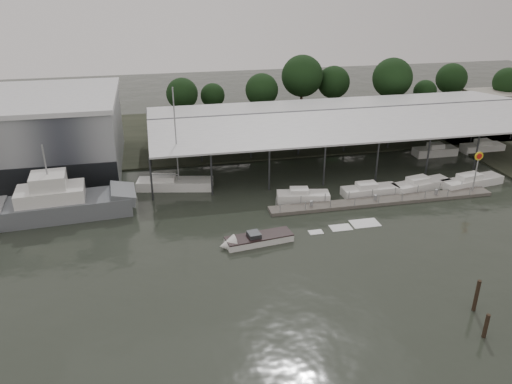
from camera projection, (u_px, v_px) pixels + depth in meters
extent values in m
plane|color=#252B23|center=(284.00, 259.00, 48.13)|extent=(200.00, 200.00, 0.00)
cube|color=#35382A|center=(220.00, 133.00, 85.66)|extent=(140.00, 30.00, 0.30)
cube|color=gray|center=(28.00, 136.00, 67.58)|extent=(24.00, 20.00, 10.00)
cube|color=black|center=(16.00, 185.00, 59.81)|extent=(24.00, 0.30, 4.00)
cube|color=silver|center=(20.00, 98.00, 65.48)|extent=(24.50, 20.50, 0.60)
cube|color=#323437|center=(347.00, 109.00, 73.70)|extent=(58.00, 0.40, 0.30)
cylinder|color=#323437|center=(151.00, 179.00, 59.48)|extent=(0.24, 0.24, 5.50)
cylinder|color=#323437|center=(148.00, 126.00, 80.05)|extent=(0.24, 0.24, 5.50)
cylinder|color=#323437|center=(471.00, 107.00, 91.15)|extent=(0.24, 0.24, 5.50)
cube|color=#636058|center=(383.00, 201.00, 59.87)|extent=(28.00, 2.00, 0.40)
cylinder|color=gray|center=(280.00, 209.00, 56.33)|extent=(0.10, 0.10, 1.20)
cylinder|color=gray|center=(476.00, 184.00, 62.92)|extent=(0.10, 0.10, 1.20)
cube|color=gray|center=(375.00, 198.00, 59.47)|extent=(0.30, 0.30, 0.70)
cylinder|color=gray|center=(475.00, 175.00, 61.23)|extent=(0.16, 0.16, 5.00)
cylinder|color=yellow|center=(479.00, 156.00, 60.22)|extent=(1.10, 0.12, 1.10)
cylinder|color=red|center=(479.00, 156.00, 60.16)|extent=(0.70, 0.05, 0.70)
cube|color=gray|center=(495.00, 102.00, 98.10)|extent=(10.00, 8.00, 4.00)
cube|color=#5A5F63|center=(62.00, 209.00, 56.30)|extent=(15.60, 6.00, 2.40)
cube|color=#5A5F63|center=(122.00, 194.00, 57.62)|extent=(3.28, 4.89, 1.75)
cube|color=white|center=(51.00, 195.00, 55.34)|extent=(7.46, 4.57, 1.80)
cube|color=white|center=(48.00, 181.00, 54.65)|extent=(3.91, 3.73, 1.61)
cylinder|color=gray|center=(45.00, 160.00, 53.68)|extent=(0.18, 0.18, 3.50)
cube|color=white|center=(175.00, 185.00, 63.60)|extent=(9.83, 4.41, 1.40)
cube|color=white|center=(163.00, 178.00, 63.22)|extent=(3.33, 2.35, 0.80)
cylinder|color=gray|center=(176.00, 136.00, 60.99)|extent=(0.16, 0.16, 12.02)
cylinder|color=gray|center=(165.00, 175.00, 63.02)|extent=(3.46, 0.80, 0.12)
cube|color=white|center=(259.00, 240.00, 50.89)|extent=(7.12, 2.93, 0.90)
cone|color=white|center=(227.00, 245.00, 49.83)|extent=(1.86, 2.20, 2.00)
cube|color=black|center=(259.00, 236.00, 50.73)|extent=(7.13, 2.99, 0.12)
cube|color=#323437|center=(254.00, 235.00, 50.45)|extent=(1.38, 1.55, 0.50)
cube|color=white|center=(316.00, 232.00, 53.04)|extent=(2.30, 1.50, 0.04)
cube|color=white|center=(341.00, 228.00, 53.98)|extent=(3.10, 2.00, 0.04)
cube|color=white|center=(365.00, 223.00, 54.92)|extent=(3.90, 2.50, 0.04)
cube|color=white|center=(303.00, 197.00, 60.19)|extent=(6.56, 3.30, 1.10)
cube|color=white|center=(299.00, 191.00, 59.78)|extent=(2.45, 1.98, 0.70)
cube|color=white|center=(370.00, 191.00, 61.78)|extent=(7.11, 2.37, 1.10)
cube|color=white|center=(367.00, 185.00, 61.36)|extent=(2.51, 1.67, 0.70)
cube|color=white|center=(421.00, 185.00, 63.45)|extent=(8.25, 3.80, 1.10)
cube|color=white|center=(418.00, 180.00, 63.03)|extent=(3.06, 2.15, 0.70)
cube|color=white|center=(472.00, 182.00, 64.45)|extent=(8.93, 3.68, 1.10)
cube|color=white|center=(469.00, 177.00, 64.03)|extent=(3.27, 2.11, 0.70)
cylinder|color=black|center=(485.00, 329.00, 37.54)|extent=(0.32, 0.32, 2.67)
cylinder|color=black|center=(476.00, 299.00, 40.36)|extent=(0.32, 0.32, 3.47)
cylinder|color=#311E15|center=(183.00, 114.00, 89.77)|extent=(0.50, 0.50, 4.01)
sphere|color=#183315|center=(182.00, 94.00, 88.31)|extent=(5.61, 5.61, 5.61)
cylinder|color=#311E15|center=(213.00, 111.00, 93.26)|extent=(0.50, 0.50, 3.20)
sphere|color=#183315|center=(213.00, 95.00, 92.10)|extent=(4.48, 4.48, 4.48)
cylinder|color=#311E15|center=(262.00, 111.00, 91.19)|extent=(0.50, 0.50, 4.24)
sphere|color=#183315|center=(262.00, 90.00, 89.64)|extent=(5.93, 5.93, 5.93)
cylinder|color=#311E15|center=(301.00, 102.00, 94.56)|extent=(0.50, 0.50, 5.49)
sphere|color=#183315|center=(302.00, 76.00, 92.56)|extent=(7.69, 7.69, 7.69)
cylinder|color=#311E15|center=(332.00, 103.00, 96.47)|extent=(0.50, 0.50, 4.40)
sphere|color=#183315|center=(334.00, 82.00, 94.87)|extent=(6.15, 6.15, 6.15)
cylinder|color=#311E15|center=(390.00, 103.00, 94.41)|extent=(0.50, 0.50, 5.26)
sphere|color=#183315|center=(392.00, 78.00, 92.50)|extent=(7.36, 7.36, 7.36)
cylinder|color=#311E15|center=(423.00, 106.00, 96.82)|extent=(0.50, 0.50, 3.12)
sphere|color=#183315|center=(425.00, 91.00, 95.69)|extent=(4.37, 4.37, 4.37)
cylinder|color=#311E15|center=(448.00, 98.00, 100.17)|extent=(0.50, 0.50, 4.31)
sphere|color=#183315|center=(452.00, 79.00, 98.60)|extent=(6.03, 6.03, 6.03)
cylinder|color=#311E15|center=(504.00, 100.00, 99.66)|extent=(0.50, 0.50, 3.96)
sphere|color=#183315|center=(507.00, 82.00, 98.21)|extent=(5.54, 5.54, 5.54)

